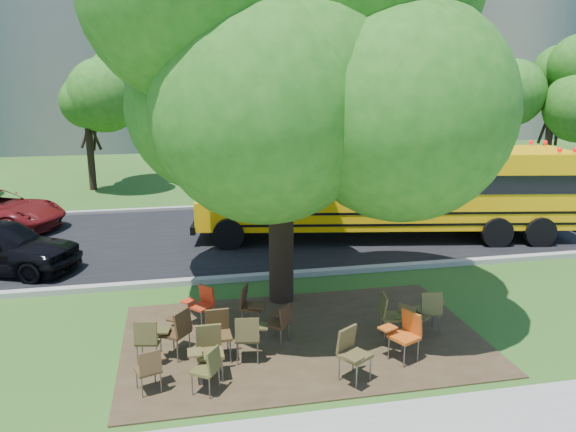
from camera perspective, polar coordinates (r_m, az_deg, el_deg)
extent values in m
plane|color=#224816|center=(11.70, -3.94, -11.72)|extent=(160.00, 160.00, 0.00)
cube|color=#382819|center=(11.42, 1.50, -12.30)|extent=(7.00, 4.50, 0.03)
cube|color=black|center=(18.22, -6.93, -2.14)|extent=(80.00, 8.00, 0.04)
cube|color=gray|center=(14.42, -5.57, -6.33)|extent=(80.00, 0.25, 0.14)
cube|color=gray|center=(22.17, -7.83, 0.91)|extent=(80.00, 0.25, 0.14)
cylinder|color=black|center=(26.91, -19.44, 6.20)|extent=(0.32, 0.32, 3.50)
sphere|color=#1F5D15|center=(26.71, -19.88, 11.45)|extent=(4.80, 4.80, 4.80)
cylinder|color=black|center=(26.34, 9.32, 7.43)|extent=(0.38, 0.38, 4.20)
sphere|color=#1F5D15|center=(26.17, 9.58, 13.83)|extent=(5.60, 5.60, 5.60)
cylinder|color=black|center=(29.35, 24.87, 6.40)|extent=(0.34, 0.34, 3.60)
sphere|color=#1F5D15|center=(29.17, 25.40, 11.35)|extent=(5.00, 5.00, 5.00)
cylinder|color=black|center=(12.53, -0.70, 0.33)|extent=(0.56, 0.56, 4.21)
sphere|color=#1F5D15|center=(12.17, -0.75, 15.06)|extent=(7.20, 7.20, 7.20)
cube|color=#FAB007|center=(18.09, 11.36, 2.95)|extent=(10.62, 4.11, 2.31)
cube|color=black|center=(18.11, 12.27, 3.75)|extent=(10.07, 4.05, 0.57)
cube|color=#FAB007|center=(17.87, -7.12, 0.59)|extent=(1.56, 2.25, 0.90)
cube|color=black|center=(18.21, 11.27, 1.14)|extent=(10.64, 4.14, 0.08)
cube|color=black|center=(18.29, 11.22, 0.07)|extent=(10.64, 4.14, 0.08)
cylinder|color=black|center=(16.82, -6.07, -1.90)|extent=(0.98, 0.44, 0.94)
cylinder|color=black|center=(19.09, -5.55, 0.05)|extent=(0.98, 0.44, 0.94)
cylinder|color=black|center=(18.09, 20.47, -1.59)|extent=(0.98, 0.44, 0.94)
cylinder|color=black|center=(20.22, 18.02, 0.21)|extent=(0.98, 0.44, 0.94)
cylinder|color=black|center=(18.63, 24.23, -1.51)|extent=(0.98, 0.44, 0.94)
cylinder|color=black|center=(20.70, 21.47, 0.23)|extent=(0.98, 0.44, 0.94)
cube|color=#4E351B|center=(9.79, -14.04, -14.92)|extent=(0.48, 0.47, 0.05)
cube|color=#4E351B|center=(9.56, -13.82, -14.30)|extent=(0.37, 0.20, 0.37)
cube|color=#4E351B|center=(9.90, -13.06, -13.79)|extent=(0.27, 0.31, 0.03)
cylinder|color=slate|center=(9.99, -15.13, -15.73)|extent=(0.02, 0.02, 0.41)
cylinder|color=slate|center=(9.80, -12.79, -16.20)|extent=(0.02, 0.02, 0.41)
cube|color=#463F1E|center=(10.65, -13.98, -12.15)|extent=(0.50, 0.48, 0.05)
cube|color=#463F1E|center=(10.39, -14.28, -11.48)|extent=(0.42, 0.17, 0.41)
cube|color=#463F1E|center=(10.67, -12.54, -11.28)|extent=(0.27, 0.32, 0.03)
cylinder|color=slate|center=(10.94, -14.60, -12.78)|extent=(0.02, 0.02, 0.46)
cylinder|color=slate|center=(10.56, -13.18, -13.72)|extent=(0.02, 0.02, 0.46)
cube|color=#4C4921|center=(9.58, -8.41, -15.24)|extent=(0.53, 0.54, 0.05)
cube|color=#4C4921|center=(9.40, -7.52, -14.35)|extent=(0.28, 0.37, 0.38)
cube|color=#4C4921|center=(9.75, -8.45, -13.90)|extent=(0.34, 0.32, 0.03)
cylinder|color=slate|center=(9.64, -9.72, -16.55)|extent=(0.02, 0.02, 0.43)
cylinder|color=slate|center=(9.73, -7.02, -16.11)|extent=(0.02, 0.02, 0.43)
cube|color=brown|center=(9.92, -7.93, -13.68)|extent=(0.46, 0.44, 0.05)
cube|color=brown|center=(9.99, -8.07, -11.95)|extent=(0.44, 0.11, 0.44)
cube|color=brown|center=(9.72, -9.47, -13.51)|extent=(0.24, 0.31, 0.03)
cylinder|color=slate|center=(9.89, -6.69, -15.36)|extent=(0.03, 0.03, 0.49)
cylinder|color=slate|center=(10.19, -9.04, -14.49)|extent=(0.03, 0.03, 0.49)
cube|color=#443B1D|center=(10.43, -4.15, -12.17)|extent=(0.50, 0.49, 0.05)
cube|color=#443B1D|center=(10.16, -4.18, -11.46)|extent=(0.44, 0.16, 0.43)
cube|color=#443B1D|center=(10.51, -2.73, -11.16)|extent=(0.27, 0.33, 0.03)
cylinder|color=slate|center=(10.71, -5.11, -12.90)|extent=(0.03, 0.03, 0.48)
cylinder|color=slate|center=(10.38, -3.10, -13.79)|extent=(0.03, 0.03, 0.48)
cube|color=#4F4222|center=(9.82, 6.84, -13.92)|extent=(0.63, 0.62, 0.05)
cube|color=#4F4222|center=(9.82, 5.96, -12.31)|extent=(0.43, 0.33, 0.44)
cube|color=#4F4222|center=(9.49, 6.58, -14.06)|extent=(0.37, 0.39, 0.03)
cylinder|color=slate|center=(9.97, 8.36, -15.13)|extent=(0.03, 0.03, 0.49)
cylinder|color=slate|center=(9.92, 5.22, -15.21)|extent=(0.03, 0.03, 0.49)
cube|color=#BA4E13|center=(10.59, 11.70, -11.98)|extent=(0.59, 0.60, 0.05)
cube|color=#BA4E13|center=(10.62, 12.47, -10.50)|extent=(0.28, 0.44, 0.44)
cube|color=#BA4E13|center=(10.58, 10.10, -11.13)|extent=(0.38, 0.35, 0.03)
cylinder|color=slate|center=(10.47, 11.72, -13.81)|extent=(0.03, 0.03, 0.49)
cylinder|color=slate|center=(10.93, 11.55, -12.53)|extent=(0.03, 0.03, 0.49)
cube|color=brown|center=(11.44, 12.28, -10.40)|extent=(0.52, 0.52, 0.05)
cube|color=brown|center=(11.23, 11.91, -9.75)|extent=(0.29, 0.35, 0.37)
cube|color=brown|center=(11.40, 13.60, -9.96)|extent=(0.32, 0.31, 0.03)
cylinder|color=slate|center=(11.71, 11.95, -10.88)|extent=(0.02, 0.02, 0.41)
cylinder|color=slate|center=(11.33, 12.51, -11.80)|extent=(0.02, 0.02, 0.41)
cube|color=#422D17|center=(10.74, -11.43, -11.56)|extent=(0.63, 0.63, 0.05)
cube|color=#422D17|center=(10.52, -10.63, -10.61)|extent=(0.35, 0.41, 0.44)
cube|color=#422D17|center=(10.95, -11.27, -10.25)|extent=(0.39, 0.38, 0.03)
cylinder|color=slate|center=(10.82, -12.79, -12.87)|extent=(0.03, 0.03, 0.49)
cylinder|color=slate|center=(10.87, -9.96, -12.59)|extent=(0.03, 0.03, 0.49)
cube|color=#B82E13|center=(11.90, -8.82, -9.09)|extent=(0.56, 0.56, 0.05)
cube|color=#B82E13|center=(11.94, -8.26, -7.89)|extent=(0.33, 0.35, 0.39)
cube|color=#B82E13|center=(11.93, -10.11, -8.48)|extent=(0.35, 0.34, 0.03)
cylinder|color=slate|center=(11.78, -8.78, -10.51)|extent=(0.02, 0.02, 0.44)
cylinder|color=slate|center=(12.21, -8.78, -9.60)|extent=(0.02, 0.02, 0.44)
cube|color=#422917|center=(11.69, -3.59, -9.20)|extent=(0.56, 0.57, 0.05)
cube|color=#422917|center=(11.65, -4.51, -8.07)|extent=(0.26, 0.42, 0.42)
cube|color=#422917|center=(11.39, -3.21, -9.17)|extent=(0.36, 0.33, 0.03)
cylinder|color=slate|center=(11.90, -2.51, -9.98)|extent=(0.03, 0.03, 0.47)
cylinder|color=slate|center=(11.68, -4.66, -10.51)|extent=(0.03, 0.03, 0.47)
cube|color=#3E2516|center=(11.04, -1.05, -10.90)|extent=(0.55, 0.55, 0.05)
cube|color=#3E2516|center=(10.88, -0.26, -10.09)|extent=(0.31, 0.35, 0.38)
cube|color=#3E2516|center=(11.23, -1.07, -9.80)|extent=(0.34, 0.33, 0.03)
cylinder|color=slate|center=(11.08, -2.20, -12.03)|extent=(0.02, 0.02, 0.43)
cylinder|color=slate|center=(11.19, 0.10, -11.75)|extent=(0.02, 0.02, 0.43)
cube|color=#4D4821|center=(11.40, 10.57, -10.01)|extent=(0.49, 0.51, 0.05)
cube|color=#4D4821|center=(11.27, 9.66, -8.96)|extent=(0.17, 0.44, 0.43)
cube|color=#4D4821|center=(11.16, 11.64, -9.90)|extent=(0.33, 0.28, 0.03)
cylinder|color=slate|center=(11.70, 11.21, -10.68)|extent=(0.03, 0.03, 0.48)
cylinder|color=slate|center=(11.31, 9.80, -11.53)|extent=(0.03, 0.03, 0.48)
cube|color=#4F4B22|center=(11.82, 14.01, -9.28)|extent=(0.49, 0.47, 0.05)
cube|color=#4F4B22|center=(11.56, 14.41, -8.57)|extent=(0.44, 0.14, 0.43)
cube|color=#4F4B22|center=(11.99, 14.97, -8.33)|extent=(0.26, 0.32, 0.03)
cylinder|color=slate|center=(12.01, 12.81, -10.07)|extent=(0.03, 0.03, 0.48)
cylinder|color=slate|center=(11.82, 15.09, -10.63)|extent=(0.03, 0.03, 0.48)
cube|color=#4C371B|center=(10.50, -7.06, -12.02)|extent=(0.47, 0.45, 0.05)
cube|color=#4C371B|center=(10.57, -7.22, -10.40)|extent=(0.44, 0.12, 0.44)
cube|color=#4C371B|center=(10.28, -8.46, -11.84)|extent=(0.25, 0.31, 0.03)
cylinder|color=slate|center=(10.46, -5.87, -13.58)|extent=(0.03, 0.03, 0.49)
cylinder|color=slate|center=(10.76, -8.13, -12.83)|extent=(0.03, 0.03, 0.49)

